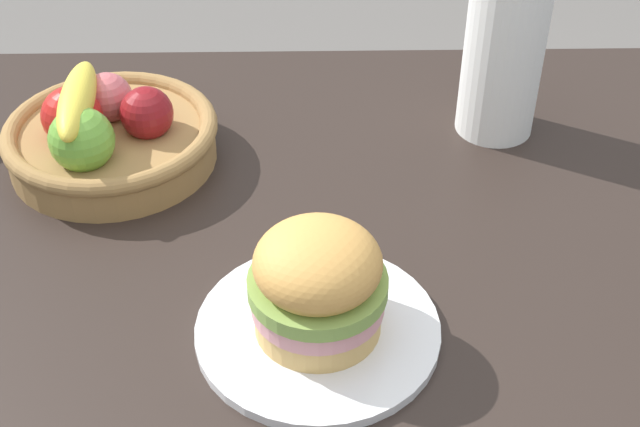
{
  "coord_description": "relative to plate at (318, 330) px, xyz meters",
  "views": [
    {
      "loc": [
        -0.02,
        -0.85,
        1.45
      ],
      "look_at": [
        -0.0,
        -0.06,
        0.81
      ],
      "focal_mm": 49.13,
      "sensor_mm": 36.0,
      "label": 1
    }
  ],
  "objects": [
    {
      "name": "dining_table",
      "position": [
        0.01,
        0.19,
        -0.11
      ],
      "size": [
        1.4,
        0.9,
        0.75
      ],
      "color": "#2D231E",
      "rests_on": "ground_plane"
    },
    {
      "name": "plate",
      "position": [
        0.0,
        0.0,
        0.0
      ],
      "size": [
        0.27,
        0.27,
        0.01
      ],
      "primitive_type": "cylinder",
      "color": "white",
      "rests_on": "dining_table"
    },
    {
      "name": "sandwich",
      "position": [
        0.0,
        0.0,
        0.07
      ],
      "size": [
        0.15,
        0.15,
        0.13
      ],
      "color": "#DBAD60",
      "rests_on": "plate"
    },
    {
      "name": "fruit_basket",
      "position": [
        -0.28,
        0.33,
        0.04
      ],
      "size": [
        0.29,
        0.29,
        0.13
      ],
      "color": "#9E7542",
      "rests_on": "dining_table"
    },
    {
      "name": "paper_towel_roll",
      "position": [
        0.26,
        0.41,
        0.11
      ],
      "size": [
        0.11,
        0.11,
        0.24
      ],
      "primitive_type": "cylinder",
      "color": "white",
      "rests_on": "dining_table"
    }
  ]
}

